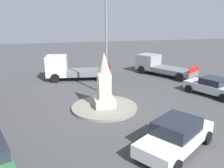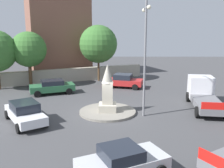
{
  "view_description": "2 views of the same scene",
  "coord_description": "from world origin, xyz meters",
  "px_view_note": "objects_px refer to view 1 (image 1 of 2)",
  "views": [
    {
      "loc": [
        2.76,
        14.22,
        5.99
      ],
      "look_at": [
        -0.51,
        0.01,
        1.68
      ],
      "focal_mm": 37.56,
      "sensor_mm": 36.0,
      "label": 1
    },
    {
      "loc": [
        -18.72,
        -0.47,
        6.38
      ],
      "look_at": [
        0.47,
        -0.34,
        2.17
      ],
      "focal_mm": 40.75,
      "sensor_mm": 36.0,
      "label": 2
    }
  ],
  "objects_px": {
    "streetlamp": "(106,30)",
    "car_white_parked_right": "(176,135)",
    "truck_grey_near_island": "(159,66)",
    "car_silver_approaching": "(212,86)",
    "truck_white_waiting": "(70,69)",
    "monument": "(104,83)"
  },
  "relations": [
    {
      "from": "car_white_parked_right",
      "to": "truck_grey_near_island",
      "type": "distance_m",
      "value": 14.46
    },
    {
      "from": "monument",
      "to": "streetlamp",
      "type": "bearing_deg",
      "value": -104.64
    },
    {
      "from": "truck_white_waiting",
      "to": "streetlamp",
      "type": "bearing_deg",
      "value": 115.57
    },
    {
      "from": "car_silver_approaching",
      "to": "car_white_parked_right",
      "type": "bearing_deg",
      "value": 45.15
    },
    {
      "from": "car_white_parked_right",
      "to": "truck_grey_near_island",
      "type": "height_order",
      "value": "truck_grey_near_island"
    },
    {
      "from": "car_white_parked_right",
      "to": "truck_white_waiting",
      "type": "height_order",
      "value": "truck_white_waiting"
    },
    {
      "from": "car_silver_approaching",
      "to": "truck_white_waiting",
      "type": "bearing_deg",
      "value": -34.18
    },
    {
      "from": "streetlamp",
      "to": "monument",
      "type": "bearing_deg",
      "value": 75.36
    },
    {
      "from": "streetlamp",
      "to": "car_silver_approaching",
      "type": "height_order",
      "value": "streetlamp"
    },
    {
      "from": "monument",
      "to": "truck_grey_near_island",
      "type": "distance_m",
      "value": 10.82
    },
    {
      "from": "monument",
      "to": "truck_white_waiting",
      "type": "height_order",
      "value": "monument"
    },
    {
      "from": "streetlamp",
      "to": "car_silver_approaching",
      "type": "distance_m",
      "value": 9.17
    },
    {
      "from": "streetlamp",
      "to": "truck_grey_near_island",
      "type": "xyz_separation_m",
      "value": [
        -6.62,
        -5.24,
        -4.01
      ]
    },
    {
      "from": "monument",
      "to": "streetlamp",
      "type": "distance_m",
      "value": 4.23
    },
    {
      "from": "monument",
      "to": "truck_white_waiting",
      "type": "xyz_separation_m",
      "value": [
        1.81,
        -7.93,
        -0.68
      ]
    },
    {
      "from": "streetlamp",
      "to": "truck_white_waiting",
      "type": "bearing_deg",
      "value": -64.43
    },
    {
      "from": "streetlamp",
      "to": "car_white_parked_right",
      "type": "height_order",
      "value": "streetlamp"
    },
    {
      "from": "car_white_parked_right",
      "to": "truck_grey_near_island",
      "type": "bearing_deg",
      "value": -110.71
    },
    {
      "from": "streetlamp",
      "to": "car_white_parked_right",
      "type": "xyz_separation_m",
      "value": [
        -1.5,
        8.29,
        -4.18
      ]
    },
    {
      "from": "streetlamp",
      "to": "truck_grey_near_island",
      "type": "distance_m",
      "value": 9.34
    },
    {
      "from": "car_silver_approaching",
      "to": "truck_grey_near_island",
      "type": "relative_size",
      "value": 0.69
    },
    {
      "from": "car_white_parked_right",
      "to": "truck_grey_near_island",
      "type": "relative_size",
      "value": 0.74
    }
  ]
}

